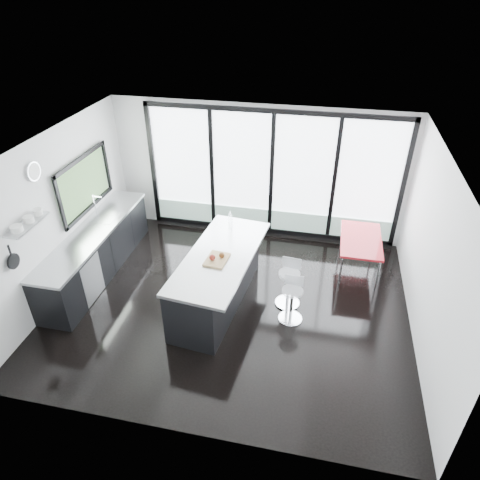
% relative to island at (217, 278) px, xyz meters
% --- Properties ---
extents(floor, '(6.00, 5.00, 0.00)m').
position_rel_island_xyz_m(floor, '(0.25, -0.03, -0.51)').
color(floor, black).
rests_on(floor, ground).
extents(ceiling, '(6.00, 5.00, 0.00)m').
position_rel_island_xyz_m(ceiling, '(0.25, -0.03, 2.29)').
color(ceiling, white).
rests_on(ceiling, wall_back).
extents(wall_back, '(6.00, 0.09, 2.80)m').
position_rel_island_xyz_m(wall_back, '(0.52, 2.44, 0.76)').
color(wall_back, silver).
rests_on(wall_back, ground).
extents(wall_front, '(6.00, 0.00, 2.80)m').
position_rel_island_xyz_m(wall_front, '(0.25, -2.53, 0.89)').
color(wall_front, silver).
rests_on(wall_front, ground).
extents(wall_left, '(0.26, 5.00, 2.80)m').
position_rel_island_xyz_m(wall_left, '(-2.73, 0.24, 1.05)').
color(wall_left, silver).
rests_on(wall_left, ground).
extents(wall_right, '(0.00, 5.00, 2.80)m').
position_rel_island_xyz_m(wall_right, '(3.25, -0.03, 0.89)').
color(wall_right, silver).
rests_on(wall_right, ground).
extents(counter_cabinets, '(0.69, 3.24, 1.36)m').
position_rel_island_xyz_m(counter_cabinets, '(-2.42, 0.37, -0.05)').
color(counter_cabinets, black).
rests_on(counter_cabinets, floor).
extents(island, '(1.29, 2.56, 1.31)m').
position_rel_island_xyz_m(island, '(0.00, 0.00, 0.00)').
color(island, black).
rests_on(island, floor).
extents(bar_stool_near, '(0.41, 0.41, 0.63)m').
position_rel_island_xyz_m(bar_stool_near, '(1.30, -0.20, -0.20)').
color(bar_stool_near, silver).
rests_on(bar_stool_near, floor).
extents(bar_stool_far, '(0.47, 0.47, 0.67)m').
position_rel_island_xyz_m(bar_stool_far, '(1.21, 0.19, -0.17)').
color(bar_stool_far, silver).
rests_on(bar_stool_far, floor).
extents(red_table, '(0.75, 1.30, 0.70)m').
position_rel_island_xyz_m(red_table, '(2.40, 1.47, -0.16)').
color(red_table, '#A5161F').
rests_on(red_table, floor).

